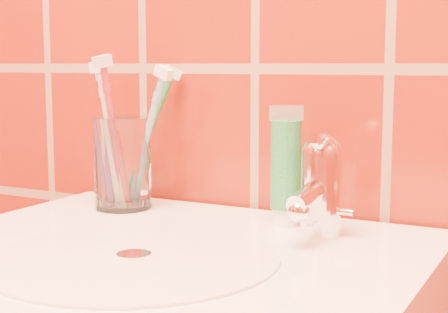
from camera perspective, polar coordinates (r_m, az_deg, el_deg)
The scene contains 8 objects.
glass_tumbler at distance 0.95m, azimuth -8.45°, elevation -0.55°, with size 0.08×0.08×0.13m, color white.
toothpaste_tube at distance 0.84m, azimuth 5.16°, elevation -1.12°, with size 0.04×0.04×0.15m.
faucet at distance 0.80m, azimuth 8.00°, elevation -2.08°, with size 0.05×0.11×0.12m.
toothbrush_0 at distance 0.94m, azimuth -9.40°, elevation 1.60°, with size 0.05×0.04×0.21m, color silver, non-canonical shape.
toothbrush_1 at distance 0.93m, azimuth -9.02°, elevation 1.76°, with size 0.03×0.06×0.22m, color #A6232F, non-canonical shape.
toothbrush_2 at distance 0.93m, azimuth -6.54°, elevation 1.38°, with size 0.09×0.03×0.20m, color #70A7C8, non-canonical shape.
toothbrush_3 at distance 0.97m, azimuth -6.45°, elevation 1.60°, with size 0.07×0.09×0.20m, color #1D6F2D, non-canonical shape.
toothbrush_4 at distance 0.97m, azimuth -9.57°, elevation 1.55°, with size 0.07×0.06×0.20m, color #6F4089, non-canonical shape.
Camera 1 is at (0.40, 0.35, 1.05)m, focal length 55.00 mm.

